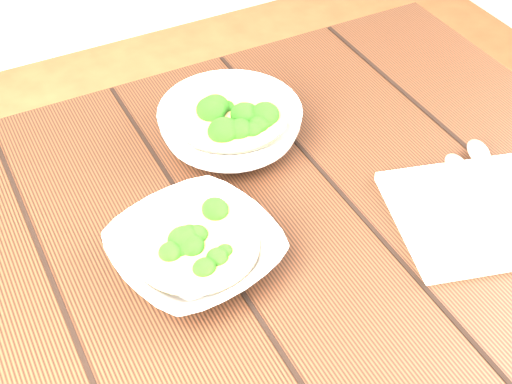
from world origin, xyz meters
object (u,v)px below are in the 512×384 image
(soup_bowl_front, at_px, (195,250))
(soup_bowl_back, at_px, (230,126))
(trivet, at_px, (177,228))
(napkin, at_px, (485,212))
(table, at_px, (230,299))

(soup_bowl_front, xyz_separation_m, soup_bowl_back, (0.14, 0.19, 0.01))
(soup_bowl_front, xyz_separation_m, trivet, (-0.00, 0.06, -0.01))
(soup_bowl_front, xyz_separation_m, napkin, (0.38, -0.10, -0.02))
(soup_bowl_front, height_order, soup_bowl_back, soup_bowl_back)
(table, bearing_deg, soup_bowl_back, 62.62)
(soup_bowl_front, bearing_deg, table, 18.44)
(napkin, bearing_deg, soup_bowl_front, -178.80)
(trivet, distance_m, napkin, 0.41)
(soup_bowl_back, height_order, napkin, soup_bowl_back)
(table, distance_m, trivet, 0.15)
(soup_bowl_back, bearing_deg, trivet, -136.88)
(soup_bowl_back, relative_size, trivet, 2.35)
(soup_bowl_back, distance_m, napkin, 0.38)
(soup_bowl_front, distance_m, soup_bowl_back, 0.24)
(table, xyz_separation_m, napkin, (0.33, -0.12, 0.13))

